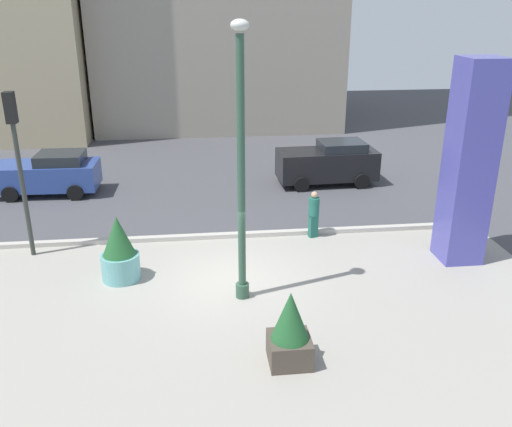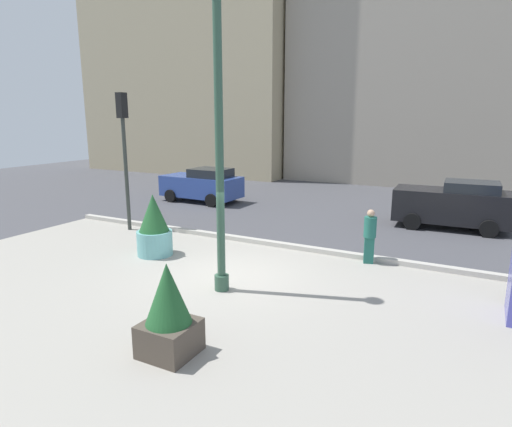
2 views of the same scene
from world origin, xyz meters
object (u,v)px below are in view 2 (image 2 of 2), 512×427
lamp_post (219,150)px  potted_plant_near_right (168,312)px  car_intersection (454,204)px  pedestrian_crossing (370,234)px  potted_plant_curbside (154,228)px  traffic_light_far_side (124,140)px  car_passing_lane (202,185)px

lamp_post → potted_plant_near_right: bearing=-75.6°
car_intersection → pedestrian_crossing: 5.96m
potted_plant_curbside → pedestrian_crossing: size_ratio=1.19×
lamp_post → potted_plant_curbside: size_ratio=3.68×
lamp_post → potted_plant_curbside: (-3.36, 1.43, -2.60)m
car_intersection → pedestrian_crossing: size_ratio=2.63×
lamp_post → pedestrian_crossing: 5.32m
lamp_post → car_intersection: size_ratio=1.66×
potted_plant_near_right → lamp_post: bearing=104.4°
traffic_light_far_side → car_passing_lane: size_ratio=1.24×
lamp_post → car_passing_lane: 12.07m
potted_plant_near_right → car_passing_lane: 14.69m
lamp_post → car_intersection: (4.61, 9.42, -2.53)m
potted_plant_near_right → pedestrian_crossing: bearing=73.6°
lamp_post → potted_plant_near_right: lamp_post is taller
traffic_light_far_side → potted_plant_curbside: bearing=-33.8°
lamp_post → car_passing_lane: bearing=126.9°
potted_plant_near_right → traffic_light_far_side: size_ratio=0.34×
car_intersection → pedestrian_crossing: car_intersection is taller
lamp_post → potted_plant_near_right: 4.07m
car_passing_lane → pedestrian_crossing: (9.82, -5.67, 0.04)m
car_passing_lane → potted_plant_near_right: bearing=-57.7°
lamp_post → potted_plant_curbside: bearing=156.9°
potted_plant_curbside → potted_plant_near_right: (4.13, -4.42, -0.05)m
potted_plant_curbside → pedestrian_crossing: (6.11, 2.32, 0.02)m
potted_plant_curbside → pedestrian_crossing: potted_plant_curbside is taller
potted_plant_near_right → potted_plant_curbside: bearing=133.0°
car_intersection → traffic_light_far_side: bearing=-151.2°
lamp_post → car_passing_lane: (-7.07, 9.43, -2.61)m
potted_plant_curbside → car_passing_lane: bearing=114.9°
potted_plant_curbside → car_passing_lane: size_ratio=0.47×
car_intersection → pedestrian_crossing: bearing=-108.2°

